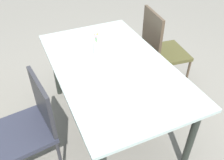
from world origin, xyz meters
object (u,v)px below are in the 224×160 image
(chair_near_right, at_px, (160,47))
(chair_far_side, at_px, (29,124))
(dining_table, at_px, (112,71))
(flower_vase, at_px, (97,46))

(chair_near_right, distance_m, chair_far_side, 1.68)
(chair_near_right, xyz_separation_m, chair_far_side, (-0.55, 1.58, -0.03))
(dining_table, xyz_separation_m, chair_far_side, (-0.17, 0.80, -0.17))
(dining_table, relative_size, flower_vase, 7.05)
(flower_vase, bearing_deg, dining_table, -169.29)
(chair_near_right, bearing_deg, chair_far_side, -63.96)
(chair_far_side, bearing_deg, dining_table, -85.64)
(chair_far_side, bearing_deg, chair_near_right, -78.42)
(dining_table, distance_m, chair_far_side, 0.83)
(dining_table, bearing_deg, flower_vase, 10.71)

